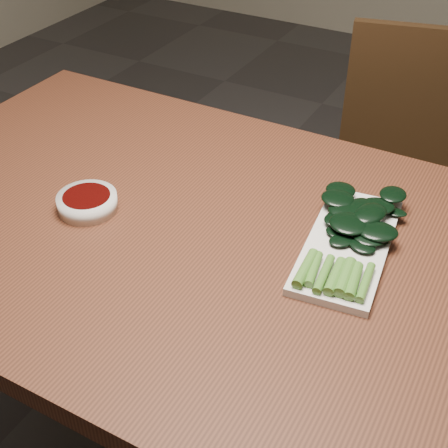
# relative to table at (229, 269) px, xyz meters

# --- Properties ---
(table) EXTENTS (1.40, 0.80, 0.75)m
(table) POSITION_rel_table_xyz_m (0.00, 0.00, 0.00)
(table) COLOR #4B2415
(table) RESTS_ON ground
(chair_far) EXTENTS (0.52, 0.52, 0.89)m
(chair_far) POSITION_rel_table_xyz_m (0.18, 0.65, -0.19)
(chair_far) COLOR black
(chair_far) RESTS_ON ground
(sauce_bowl) EXTENTS (0.11, 0.11, 0.03)m
(sauce_bowl) POSITION_rel_table_xyz_m (-0.26, -0.05, 0.09)
(sauce_bowl) COLOR silver
(sauce_bowl) RESTS_ON table
(serving_plate) EXTENTS (0.16, 0.31, 0.01)m
(serving_plate) POSITION_rel_table_xyz_m (0.18, 0.07, 0.08)
(serving_plate) COLOR silver
(serving_plate) RESTS_ON table
(gai_lan) EXTENTS (0.17, 0.31, 0.03)m
(gai_lan) POSITION_rel_table_xyz_m (0.18, 0.09, 0.10)
(gai_lan) COLOR #4C832D
(gai_lan) RESTS_ON serving_plate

